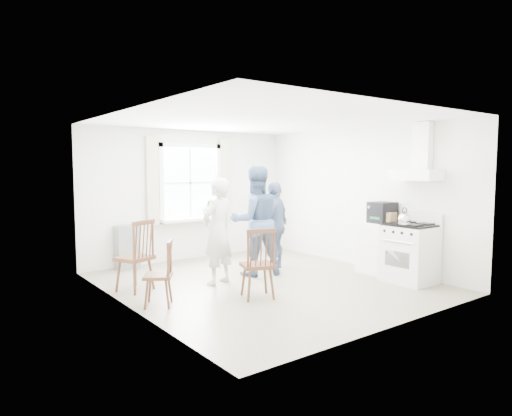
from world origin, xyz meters
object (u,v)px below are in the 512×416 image
at_px(person_mid, 255,221).
at_px(gas_stove, 409,253).
at_px(person_right, 275,225).
at_px(person_left, 218,231).
at_px(stereo_stack, 382,212).
at_px(windsor_chair_a, 140,248).
at_px(low_cabinet, 377,248).
at_px(windsor_chair_b, 260,256).
at_px(windsor_chair_c, 165,266).

bearing_deg(person_mid, gas_stove, 148.86).
height_order(person_mid, person_right, person_mid).
xyz_separation_m(person_left, person_right, (1.44, 0.32, -0.05)).
distance_m(stereo_stack, windsor_chair_a, 4.10).
relative_size(gas_stove, stereo_stack, 2.65).
relative_size(low_cabinet, person_right, 0.56).
height_order(stereo_stack, windsor_chair_b, stereo_stack).
height_order(windsor_chair_c, person_mid, person_mid).
distance_m(windsor_chair_b, windsor_chair_c, 1.30).
height_order(low_cabinet, windsor_chair_b, windsor_chair_b).
relative_size(low_cabinet, person_left, 0.53).
height_order(stereo_stack, person_left, person_left).
distance_m(windsor_chair_c, person_right, 2.78).
distance_m(gas_stove, person_right, 2.39).
xyz_separation_m(gas_stove, windsor_chair_c, (-3.73, 1.21, 0.06)).
bearing_deg(person_mid, windsor_chair_a, 11.99).
height_order(windsor_chair_c, person_left, person_left).
relative_size(windsor_chair_c, person_left, 0.53).
bearing_deg(low_cabinet, gas_stove, -95.68).
bearing_deg(person_right, low_cabinet, 102.49).
height_order(windsor_chair_b, person_right, person_right).
bearing_deg(windsor_chair_c, person_mid, 18.78).
relative_size(gas_stove, windsor_chair_b, 1.09).
distance_m(stereo_stack, windsor_chair_b, 2.69).
height_order(windsor_chair_b, windsor_chair_c, windsor_chair_b).
xyz_separation_m(windsor_chair_b, person_right, (1.44, 1.43, 0.18)).
bearing_deg(stereo_stack, windsor_chair_c, 171.43).
distance_m(person_left, person_right, 1.47).
relative_size(stereo_stack, person_mid, 0.22).
relative_size(stereo_stack, person_left, 0.25).
bearing_deg(stereo_stack, windsor_chair_a, 159.37).
bearing_deg(person_left, low_cabinet, 139.51).
distance_m(gas_stove, windsor_chair_a, 4.26).
relative_size(windsor_chair_a, person_right, 0.68).
distance_m(windsor_chair_a, windsor_chair_b, 1.83).
bearing_deg(low_cabinet, windsor_chair_a, 160.13).
distance_m(low_cabinet, stereo_stack, 0.64).
xyz_separation_m(person_mid, person_right, (0.60, 0.20, -0.14)).
xyz_separation_m(gas_stove, windsor_chair_b, (-2.55, 0.66, 0.14)).
height_order(windsor_chair_a, windsor_chair_c, windsor_chair_a).
height_order(windsor_chair_a, person_right, person_right).
bearing_deg(person_right, stereo_stack, 101.84).
bearing_deg(windsor_chair_c, low_cabinet, -7.63).
relative_size(stereo_stack, windsor_chair_b, 0.41).
xyz_separation_m(stereo_stack, person_mid, (-1.81, 1.27, -0.14)).
bearing_deg(windsor_chair_b, person_left, 89.68).
bearing_deg(stereo_stack, windsor_chair_b, 179.39).
bearing_deg(windsor_chair_a, low_cabinet, -19.87).
bearing_deg(person_left, gas_stove, 126.95).
distance_m(windsor_chair_a, person_left, 1.23).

